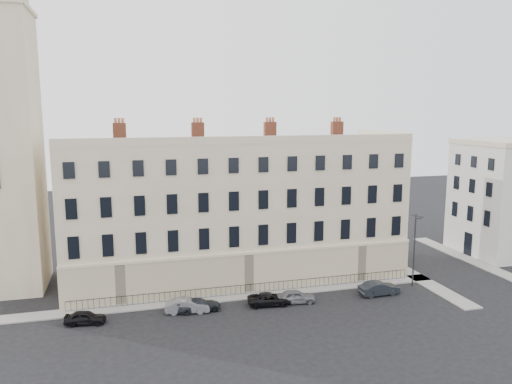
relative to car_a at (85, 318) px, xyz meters
The scene contains 14 objects.
ground 21.69m from the car_a, ahead, with size 160.00×160.00×0.00m, color black.
terrace 19.60m from the car_a, 31.79° to the left, with size 36.22×12.22×17.00m.
adjacent_building 51.70m from the car_a, ahead, with size 10.00×10.00×14.00m, color silver.
pavement_terrace 11.89m from the car_a, 13.14° to the left, with size 48.00×2.00×0.12m, color gray.
pavement_east_return 35.03m from the car_a, ahead, with size 2.00×24.00×0.12m, color gray.
pavement_adjacent 45.23m from the car_a, ahead, with size 2.00×20.00×0.12m, color gray.
railings 15.87m from the car_a, 11.26° to the left, with size 35.00×0.04×0.96m.
car_a is the anchor object (origin of this frame).
car_b 8.85m from the car_a, ahead, with size 1.40×4.00×1.32m, color slate.
car_c 9.89m from the car_a, ahead, with size 1.67×4.11×1.19m, color #20242B.
car_d 16.62m from the car_a, ahead, with size 1.92×4.16×1.16m, color black.
car_e 19.18m from the car_a, ahead, with size 1.51×3.76×1.28m, color slate.
car_f 27.94m from the car_a, ahead, with size 1.45×4.16×1.37m, color black.
streetlamp 32.74m from the car_a, ahead, with size 0.80×1.58×7.77m.
Camera 1 is at (-18.08, -40.85, 18.31)m, focal length 35.00 mm.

